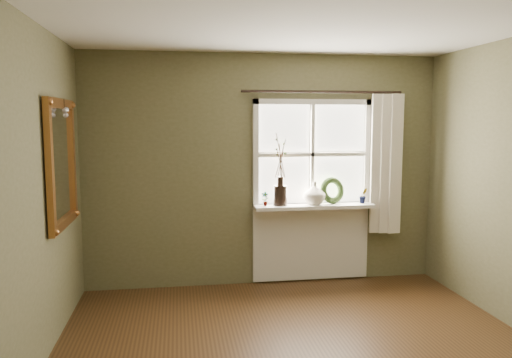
{
  "coord_description": "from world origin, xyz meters",
  "views": [
    {
      "loc": [
        -0.96,
        -3.26,
        1.86
      ],
      "look_at": [
        -0.2,
        1.55,
        1.29
      ],
      "focal_mm": 35.0,
      "sensor_mm": 36.0,
      "label": 1
    }
  ],
  "objects_px": {
    "cream_vase": "(315,193)",
    "gilt_mirror": "(62,163)",
    "wreath": "(332,193)",
    "dark_jug": "(280,195)"
  },
  "relations": [
    {
      "from": "dark_jug",
      "to": "wreath",
      "type": "distance_m",
      "value": 0.61
    },
    {
      "from": "dark_jug",
      "to": "gilt_mirror",
      "type": "distance_m",
      "value": 2.33
    },
    {
      "from": "dark_jug",
      "to": "gilt_mirror",
      "type": "relative_size",
      "value": 0.2
    },
    {
      "from": "dark_jug",
      "to": "cream_vase",
      "type": "distance_m",
      "value": 0.39
    },
    {
      "from": "cream_vase",
      "to": "wreath",
      "type": "xyz_separation_m",
      "value": [
        0.22,
        0.04,
        -0.01
      ]
    },
    {
      "from": "wreath",
      "to": "gilt_mirror",
      "type": "height_order",
      "value": "gilt_mirror"
    },
    {
      "from": "cream_vase",
      "to": "dark_jug",
      "type": "bearing_deg",
      "value": 180.0
    },
    {
      "from": "cream_vase",
      "to": "gilt_mirror",
      "type": "xyz_separation_m",
      "value": [
        -2.52,
        -0.84,
        0.44
      ]
    },
    {
      "from": "wreath",
      "to": "cream_vase",
      "type": "bearing_deg",
      "value": 173.59
    },
    {
      "from": "cream_vase",
      "to": "gilt_mirror",
      "type": "height_order",
      "value": "gilt_mirror"
    }
  ]
}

